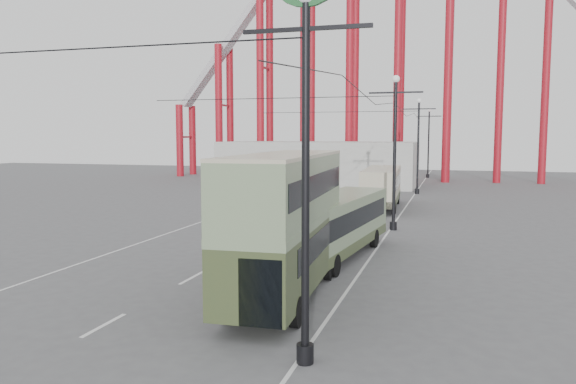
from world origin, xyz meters
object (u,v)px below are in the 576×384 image
(double_decker_bus, at_px, (286,218))
(single_decker_green, at_px, (336,223))
(pedestrian, at_px, (293,233))
(lamp_post_near, at_px, (306,48))
(single_decker_cream, at_px, (382,186))

(double_decker_bus, xyz_separation_m, single_decker_green, (0.42, 6.86, -1.23))
(pedestrian, bearing_deg, lamp_post_near, 82.38)
(single_decker_green, distance_m, pedestrian, 2.89)
(lamp_post_near, height_order, single_decker_cream, lamp_post_near)
(single_decker_cream, bearing_deg, double_decker_bus, -93.39)
(single_decker_green, bearing_deg, pedestrian, 159.86)
(double_decker_bus, bearing_deg, lamp_post_near, -71.17)
(double_decker_bus, relative_size, single_decker_cream, 0.94)
(lamp_post_near, relative_size, single_decker_cream, 1.06)
(lamp_post_near, xyz_separation_m, single_decker_cream, (-2.02, 31.32, -6.09))
(single_decker_green, height_order, single_decker_cream, single_decker_cream)
(lamp_post_near, xyz_separation_m, pedestrian, (-4.25, 13.58, -6.99))
(double_decker_bus, distance_m, single_decker_cream, 25.87)
(single_decker_cream, bearing_deg, single_decker_green, -92.25)
(single_decker_green, relative_size, pedestrian, 6.05)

